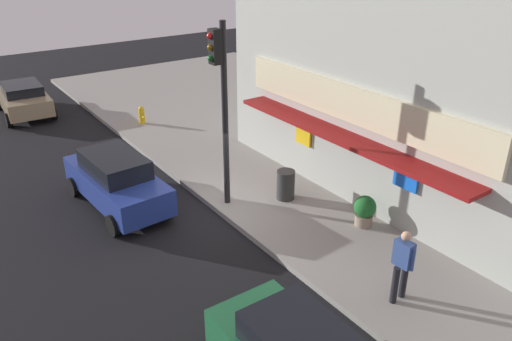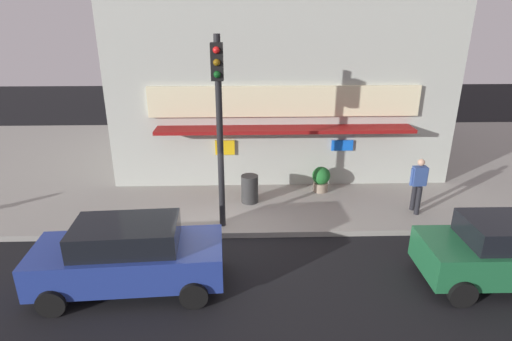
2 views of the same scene
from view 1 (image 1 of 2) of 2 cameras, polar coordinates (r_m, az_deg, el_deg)
The scene contains 10 objects.
ground_plane at distance 15.61m, azimuth -4.75°, elevation -4.69°, with size 54.96×54.96×0.00m, color black.
sidewalk at distance 19.18m, azimuth 11.68°, elevation 1.10°, with size 36.64×12.67×0.17m, color gray.
corner_building at distance 18.09m, azimuth 21.17°, elevation 10.52°, with size 12.41×9.67×7.01m.
traffic_light at distance 14.35m, azimuth -3.95°, elevation 8.72°, with size 0.32×0.58×5.53m.
fire_hydrant at distance 22.77m, azimuth -12.86°, elevation 6.15°, with size 0.50×0.26×0.78m.
trash_can at distance 15.78m, azimuth 3.39°, elevation -1.62°, with size 0.57×0.57×0.95m, color #2D2D2D.
pedestrian at distance 11.76m, azimuth 16.29°, elevation -10.05°, with size 0.57×0.49×1.81m.
potted_plant_by_doorway at distance 14.65m, azimuth 12.24°, elevation -4.40°, with size 0.64×0.64×0.91m.
parked_car_tan at distance 26.14m, azimuth -24.89°, elevation 7.44°, with size 4.16×2.30×1.49m.
parked_car_blue at distance 16.10m, azimuth -15.57°, elevation -1.09°, with size 4.47×2.14×1.73m.
Camera 1 is at (11.73, -6.74, 7.78)m, focal length 35.19 mm.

